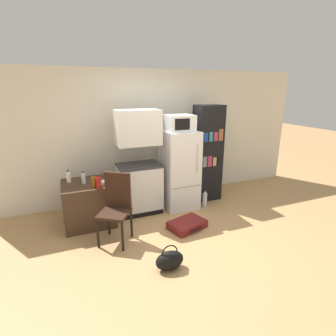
# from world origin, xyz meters

# --- Properties ---
(ground_plane) EXTENTS (24.00, 24.00, 0.00)m
(ground_plane) POSITION_xyz_m (0.00, 0.00, 0.00)
(ground_plane) COLOR tan
(wall_back) EXTENTS (6.40, 0.10, 2.51)m
(wall_back) POSITION_xyz_m (0.20, 2.00, 1.25)
(wall_back) COLOR silver
(wall_back) RESTS_ON ground_plane
(side_table) EXTENTS (0.79, 0.74, 0.70)m
(side_table) POSITION_xyz_m (-1.29, 1.23, 0.35)
(side_table) COLOR #422D1E
(side_table) RESTS_ON ground_plane
(kitchen_hutch) EXTENTS (0.75, 0.54, 1.82)m
(kitchen_hutch) POSITION_xyz_m (-0.39, 1.34, 0.83)
(kitchen_hutch) COLOR silver
(kitchen_hutch) RESTS_ON ground_plane
(refrigerator) EXTENTS (0.61, 0.66, 1.44)m
(refrigerator) POSITION_xyz_m (0.36, 1.28, 0.72)
(refrigerator) COLOR white
(refrigerator) RESTS_ON ground_plane
(microwave) EXTENTS (0.47, 0.41, 0.28)m
(microwave) POSITION_xyz_m (0.36, 1.28, 1.58)
(microwave) COLOR silver
(microwave) RESTS_ON refrigerator
(bookshelf) EXTENTS (0.51, 0.38, 1.86)m
(bookshelf) POSITION_xyz_m (1.03, 1.41, 0.93)
(bookshelf) COLOR black
(bookshelf) RESTS_ON ground_plane
(bottle_ketchup_red) EXTENTS (0.08, 0.08, 0.22)m
(bottle_ketchup_red) POSITION_xyz_m (-1.14, 0.91, 0.79)
(bottle_ketchup_red) COLOR #AD1914
(bottle_ketchup_red) RESTS_ON side_table
(bottle_amber_beer) EXTENTS (0.06, 0.06, 0.21)m
(bottle_amber_beer) POSITION_xyz_m (-1.21, 0.97, 0.79)
(bottle_amber_beer) COLOR brown
(bottle_amber_beer) RESTS_ON side_table
(bottle_clear_short) EXTENTS (0.06, 0.06, 0.20)m
(bottle_clear_short) POSITION_xyz_m (-1.33, 1.21, 0.79)
(bottle_clear_short) COLOR silver
(bottle_clear_short) RESTS_ON side_table
(bottle_milk_white) EXTENTS (0.07, 0.07, 0.20)m
(bottle_milk_white) POSITION_xyz_m (-1.55, 1.36, 0.79)
(bottle_milk_white) COLOR white
(bottle_milk_white) RESTS_ON side_table
(bowl) EXTENTS (0.17, 0.17, 0.05)m
(bowl) POSITION_xyz_m (-1.03, 1.06, 0.72)
(bowl) COLOR silver
(bowl) RESTS_ON side_table
(chair) EXTENTS (0.55, 0.55, 1.01)m
(chair) POSITION_xyz_m (-0.95, 0.55, 0.58)
(chair) COLOR black
(chair) RESTS_ON ground_plane
(suitcase_large_flat) EXTENTS (0.65, 0.53, 0.12)m
(suitcase_large_flat) POSITION_xyz_m (0.13, 0.44, 0.06)
(suitcase_large_flat) COLOR maroon
(suitcase_large_flat) RESTS_ON ground_plane
(handbag) EXTENTS (0.36, 0.20, 0.33)m
(handbag) POSITION_xyz_m (-0.51, -0.37, 0.12)
(handbag) COLOR black
(handbag) RESTS_ON ground_plane
(water_bottle_front) EXTENTS (0.09, 0.09, 0.32)m
(water_bottle_front) POSITION_xyz_m (0.81, 1.08, 0.14)
(water_bottle_front) COLOR silver
(water_bottle_front) RESTS_ON ground_plane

